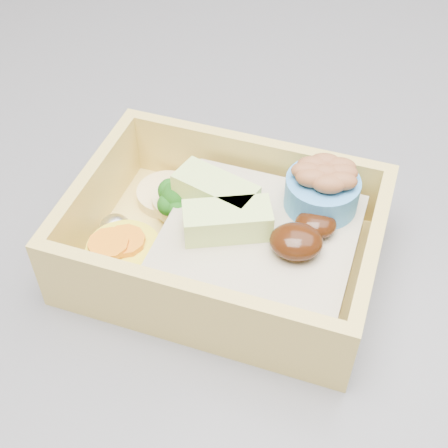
# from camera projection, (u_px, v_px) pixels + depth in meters

# --- Properties ---
(island) EXTENTS (1.24, 0.84, 0.92)m
(island) POSITION_uv_depth(u_px,v_px,m) (342.00, 431.00, 0.82)
(island) COLOR brown
(island) RESTS_ON ground
(bento_box) EXTENTS (0.22, 0.18, 0.07)m
(bento_box) POSITION_uv_depth(u_px,v_px,m) (235.00, 237.00, 0.41)
(bento_box) COLOR #DBBC5A
(bento_box) RESTS_ON island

